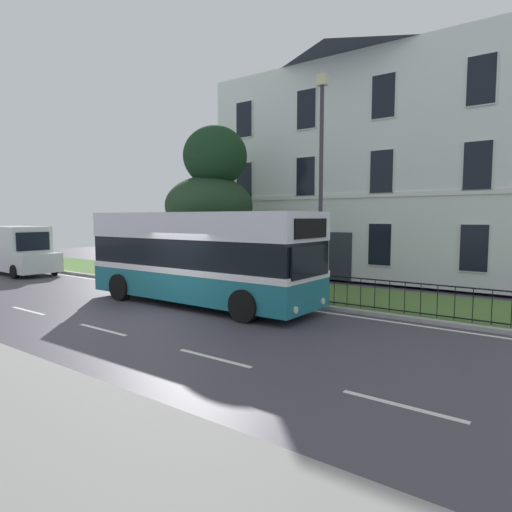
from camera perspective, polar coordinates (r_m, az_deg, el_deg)
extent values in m
cube|color=#423D47|center=(13.60, -13.11, -7.94)|extent=(60.00, 56.00, 0.06)
cube|color=silver|center=(16.15, -3.19, -5.63)|extent=(54.00, 0.14, 0.01)
cube|color=silver|center=(15.93, -27.64, -6.35)|extent=(2.00, 0.12, 0.01)
cube|color=silver|center=(12.53, -19.45, -9.05)|extent=(2.00, 0.12, 0.01)
cube|color=silver|center=(9.60, -5.50, -13.12)|extent=(2.00, 0.12, 0.01)
cube|color=silver|center=(7.71, 18.52, -18.05)|extent=(2.00, 0.12, 0.01)
cube|color=#9E9E99|center=(16.50, -2.15, -5.20)|extent=(57.00, 0.24, 0.12)
cube|color=#4D7232|center=(18.29, 2.26, -4.18)|extent=(57.00, 4.27, 0.12)
cube|color=white|center=(24.29, 15.52, 10.04)|extent=(14.79, 8.51, 10.12)
pyramid|color=#3D4052|center=(25.49, 15.85, 23.25)|extent=(15.09, 8.68, 1.58)
cube|color=white|center=(20.27, 11.09, 7.71)|extent=(14.79, 0.06, 0.20)
cube|color=#2D333D|center=(20.32, 10.94, -0.05)|extent=(1.10, 0.06, 2.20)
cube|color=white|center=(23.19, -1.52, 2.18)|extent=(1.08, 0.04, 1.88)
cube|color=black|center=(23.17, -1.55, 2.18)|extent=(0.98, 0.03, 1.78)
cube|color=white|center=(21.13, 6.44, 1.87)|extent=(1.08, 0.04, 1.88)
cube|color=black|center=(21.11, 6.41, 1.87)|extent=(0.98, 0.03, 1.78)
cube|color=white|center=(19.56, 15.88, 1.46)|extent=(1.08, 0.04, 1.88)
cube|color=black|center=(19.54, 15.86, 1.45)|extent=(0.98, 0.03, 1.78)
cube|color=white|center=(18.60, 26.61, 0.94)|extent=(1.08, 0.04, 1.88)
cube|color=black|center=(18.58, 26.60, 0.93)|extent=(0.98, 0.03, 1.78)
cube|color=white|center=(23.24, -1.54, 9.87)|extent=(1.08, 0.04, 1.88)
cube|color=black|center=(23.23, -1.57, 9.88)|extent=(0.98, 0.03, 1.78)
cube|color=white|center=(21.19, 6.52, 10.31)|extent=(1.08, 0.04, 1.88)
cube|color=black|center=(21.17, 6.49, 10.32)|extent=(0.98, 0.03, 1.78)
cube|color=white|center=(19.62, 16.10, 10.57)|extent=(1.08, 0.04, 1.88)
cube|color=black|center=(19.60, 16.08, 10.58)|extent=(0.98, 0.03, 1.78)
cube|color=white|center=(18.66, 27.00, 10.52)|extent=(1.08, 0.04, 1.88)
cube|color=black|center=(18.64, 26.99, 10.52)|extent=(0.98, 0.03, 1.78)
cube|color=white|center=(23.71, -1.55, 17.40)|extent=(1.08, 0.04, 1.88)
cube|color=black|center=(23.69, -1.59, 17.40)|extent=(0.98, 0.03, 1.78)
cube|color=white|center=(21.69, 6.61, 18.53)|extent=(1.08, 0.04, 1.88)
cube|color=black|center=(21.68, 6.58, 18.54)|extent=(0.98, 0.03, 1.78)
cube|color=white|center=(20.17, 16.33, 19.41)|extent=(1.08, 0.04, 1.88)
cube|color=black|center=(20.15, 16.31, 19.42)|extent=(0.98, 0.03, 1.78)
cube|color=white|center=(19.24, 27.39, 19.77)|extent=(1.08, 0.04, 1.88)
cube|color=black|center=(19.22, 27.38, 19.79)|extent=(0.98, 0.03, 1.78)
cube|color=black|center=(15.72, 2.61, -1.98)|extent=(14.81, 0.04, 0.04)
cube|color=black|center=(15.85, 2.60, -5.10)|extent=(14.81, 0.04, 0.04)
cylinder|color=black|center=(20.79, -14.65, -1.74)|extent=(0.02, 0.02, 0.95)
cylinder|color=black|center=(20.44, -13.83, -1.83)|extent=(0.02, 0.02, 0.95)
cylinder|color=black|center=(20.09, -12.98, -1.93)|extent=(0.02, 0.02, 0.95)
cylinder|color=black|center=(19.74, -12.10, -2.04)|extent=(0.02, 0.02, 0.95)
cylinder|color=black|center=(19.40, -11.19, -2.15)|extent=(0.02, 0.02, 0.95)
cylinder|color=black|center=(19.06, -10.25, -2.26)|extent=(0.02, 0.02, 0.95)
cylinder|color=black|center=(18.73, -9.27, -2.37)|extent=(0.02, 0.02, 0.95)
cylinder|color=black|center=(18.40, -8.26, -2.49)|extent=(0.02, 0.02, 0.95)
cylinder|color=black|center=(18.09, -7.22, -2.61)|extent=(0.02, 0.02, 0.95)
cylinder|color=black|center=(17.77, -6.13, -2.73)|extent=(0.02, 0.02, 0.95)
cylinder|color=black|center=(17.47, -5.01, -2.86)|extent=(0.02, 0.02, 0.95)
cylinder|color=black|center=(17.17, -3.85, -2.99)|extent=(0.02, 0.02, 0.95)
cylinder|color=black|center=(16.88, -2.64, -3.13)|extent=(0.02, 0.02, 0.95)
cylinder|color=black|center=(16.59, -1.40, -3.26)|extent=(0.02, 0.02, 0.95)
cylinder|color=black|center=(16.31, -0.11, -3.40)|extent=(0.02, 0.02, 0.95)
cylinder|color=black|center=(16.05, 1.22, -3.55)|extent=(0.02, 0.02, 0.95)
cylinder|color=black|center=(15.79, 2.60, -3.69)|extent=(0.02, 0.02, 0.95)
cylinder|color=black|center=(15.54, 4.03, -3.84)|extent=(0.02, 0.02, 0.95)
cylinder|color=black|center=(15.30, 5.50, -3.99)|extent=(0.02, 0.02, 0.95)
cylinder|color=black|center=(15.07, 7.01, -4.14)|extent=(0.02, 0.02, 0.95)
cylinder|color=black|center=(14.86, 8.57, -4.30)|extent=(0.02, 0.02, 0.95)
cylinder|color=black|center=(14.65, 10.18, -4.45)|extent=(0.02, 0.02, 0.95)
cylinder|color=black|center=(14.46, 11.83, -4.61)|extent=(0.02, 0.02, 0.95)
cylinder|color=black|center=(14.27, 13.53, -4.77)|extent=(0.02, 0.02, 0.95)
cylinder|color=black|center=(14.11, 15.27, -4.92)|extent=(0.02, 0.02, 0.95)
cylinder|color=black|center=(13.95, 17.05, -5.08)|extent=(0.02, 0.02, 0.95)
cylinder|color=black|center=(13.81, 18.87, -5.23)|extent=(0.02, 0.02, 0.95)
cylinder|color=black|center=(13.68, 20.73, -5.38)|extent=(0.02, 0.02, 0.95)
cylinder|color=black|center=(13.57, 22.62, -5.53)|extent=(0.02, 0.02, 0.95)
cylinder|color=black|center=(13.47, 24.54, -5.67)|extent=(0.02, 0.02, 0.95)
cylinder|color=black|center=(13.39, 26.49, -5.81)|extent=(0.02, 0.02, 0.95)
cylinder|color=black|center=(13.32, 28.46, -5.95)|extent=(0.02, 0.02, 0.95)
cylinder|color=black|center=(13.27, 30.45, -6.07)|extent=(0.02, 0.02, 0.95)
cylinder|color=#423328|center=(20.75, -6.19, -0.68)|extent=(0.47, 0.47, 1.62)
ellipsoid|color=#223D18|center=(20.57, -6.73, 0.17)|extent=(4.26, 4.26, 3.11)
ellipsoid|color=#213A22|center=(20.78, -6.15, 6.55)|extent=(4.12, 4.12, 2.80)
ellipsoid|color=#16361C|center=(20.86, -5.36, 12.87)|extent=(2.98, 2.98, 2.79)
cube|color=#1D6D7B|center=(15.20, -7.31, -3.35)|extent=(8.62, 2.48, 1.05)
cube|color=white|center=(15.13, -7.33, -1.54)|extent=(8.64, 2.50, 0.20)
cube|color=black|center=(15.08, -7.36, 0.47)|extent=(8.54, 2.44, 0.99)
cube|color=silver|center=(15.04, -7.40, 4.01)|extent=(8.62, 2.48, 0.87)
cube|color=black|center=(12.51, 7.15, -0.69)|extent=(0.06, 2.08, 0.91)
cube|color=black|center=(12.45, 7.20, 3.60)|extent=(0.06, 1.78, 0.56)
cylinder|color=silver|center=(13.38, 8.76, -5.84)|extent=(0.04, 0.20, 0.20)
cylinder|color=silver|center=(12.02, 5.23, -7.04)|extent=(0.04, 0.20, 0.20)
cylinder|color=black|center=(14.44, 4.24, -4.99)|extent=(0.96, 0.30, 0.96)
cylinder|color=black|center=(12.53, -1.58, -6.53)|extent=(0.96, 0.30, 0.96)
cylinder|color=black|center=(18.08, -11.24, -3.04)|extent=(0.96, 0.30, 0.96)
cylinder|color=black|center=(16.58, -17.32, -3.90)|extent=(0.96, 0.30, 0.96)
cube|color=white|center=(24.45, -26.55, -0.86)|extent=(1.14, 2.10, 0.97)
cube|color=white|center=(26.78, -28.88, 0.95)|extent=(4.24, 2.26, 2.30)
cube|color=black|center=(24.83, -27.12, 1.71)|extent=(0.14, 1.64, 0.93)
cylinder|color=black|center=(25.27, -24.87, -1.44)|extent=(0.69, 0.25, 0.68)
cylinder|color=black|center=(24.49, -29.01, -1.80)|extent=(0.69, 0.25, 0.68)
cylinder|color=black|center=(28.28, -27.81, -0.91)|extent=(0.69, 0.25, 0.68)
cylinder|color=#333338|center=(15.19, 8.46, 7.89)|extent=(0.14, 0.14, 7.28)
cube|color=beige|center=(15.85, 8.66, 21.81)|extent=(0.36, 0.24, 0.36)
cylinder|color=#4C4742|center=(18.35, -6.56, -2.41)|extent=(0.56, 0.56, 1.00)
ellipsoid|color=black|center=(18.28, -6.58, -0.56)|extent=(0.57, 0.57, 0.20)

